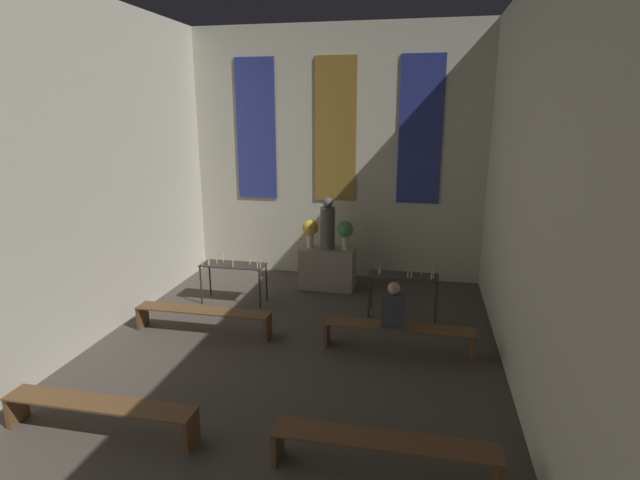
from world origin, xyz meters
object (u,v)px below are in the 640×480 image
at_px(flower_vase_left, 310,229).
at_px(pew_second_left, 100,410).
at_px(pew_second_right, 384,447).
at_px(flower_vase_right, 345,231).
at_px(person_seated, 393,307).
at_px(statue, 328,225).
at_px(altar, 327,268).
at_px(pew_back_left, 203,315).
at_px(candle_rack_left, 233,269).
at_px(pew_back_right, 398,332).
at_px(candle_rack_right, 404,280).

bearing_deg(flower_vase_left, pew_second_left, -103.07).
height_order(pew_second_left, pew_second_right, same).
xyz_separation_m(flower_vase_right, pew_second_right, (1.30, -5.61, -0.96)).
distance_m(flower_vase_right, person_seated, 3.02).
distance_m(statue, flower_vase_left, 0.39).
height_order(altar, flower_vase_left, flower_vase_left).
bearing_deg(pew_back_left, altar, 58.20).
height_order(pew_second_left, pew_back_left, same).
bearing_deg(candle_rack_left, pew_second_right, -52.36).
bearing_deg(pew_back_right, candle_rack_right, 89.88).
relative_size(candle_rack_left, pew_back_left, 0.54).
height_order(statue, candle_rack_left, statue).
distance_m(candle_rack_right, pew_back_right, 1.52).
distance_m(pew_second_left, pew_second_right, 3.37).
relative_size(flower_vase_left, person_seated, 0.84).
xyz_separation_m(pew_second_left, pew_back_right, (3.37, 2.90, 0.00)).
bearing_deg(pew_back_right, flower_vase_right, 115.63).
bearing_deg(person_seated, flower_vase_left, 125.93).
relative_size(statue, pew_second_left, 0.47).
xyz_separation_m(statue, candle_rack_left, (-1.68, -1.25, -0.70)).
height_order(candle_rack_left, pew_back_left, candle_rack_left).
distance_m(statue, person_seated, 3.21).
relative_size(pew_back_right, person_seated, 3.27).
distance_m(candle_rack_right, pew_second_left, 5.53).
relative_size(candle_rack_left, pew_second_left, 0.54).
relative_size(flower_vase_left, pew_back_right, 0.26).
bearing_deg(pew_back_left, pew_back_right, 0.00).
bearing_deg(pew_second_left, candle_rack_right, 52.34).
bearing_deg(pew_second_right, person_seated, 91.92).
xyz_separation_m(candle_rack_right, pew_back_left, (-3.37, -1.47, -0.37)).
height_order(statue, flower_vase_left, statue).
distance_m(flower_vase_left, pew_second_right, 6.06).
height_order(pew_second_right, pew_back_left, same).
xyz_separation_m(altar, candle_rack_right, (1.69, -1.25, 0.26)).
bearing_deg(statue, candle_rack_right, -36.45).
distance_m(candle_rack_left, person_seated, 3.58).
xyz_separation_m(pew_second_left, person_seated, (3.27, 2.90, 0.42)).
relative_size(altar, flower_vase_left, 1.91).
relative_size(pew_second_right, person_seated, 3.27).
height_order(statue, candle_rack_right, statue).
height_order(candle_rack_right, pew_back_left, candle_rack_right).
distance_m(candle_rack_left, pew_second_right, 5.52).
bearing_deg(pew_back_left, pew_second_right, -40.70).
bearing_deg(flower_vase_right, candle_rack_right, -43.65).
height_order(altar, candle_rack_right, candle_rack_right).
xyz_separation_m(candle_rack_right, pew_second_right, (-0.00, -4.37, -0.37)).
distance_m(altar, flower_vase_right, 0.93).
height_order(flower_vase_right, candle_rack_right, flower_vase_right).
height_order(flower_vase_left, pew_back_right, flower_vase_left).
relative_size(flower_vase_left, pew_second_right, 0.26).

